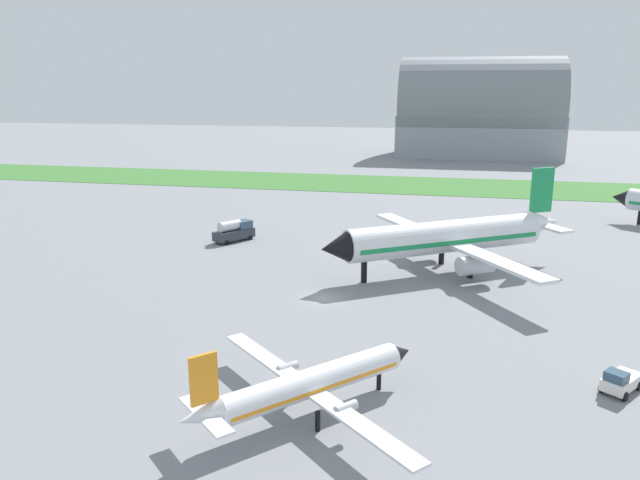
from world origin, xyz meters
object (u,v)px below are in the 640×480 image
object	(u,v)px
airplane_midfield_jet	(449,237)
fuel_truck_midfield	(234,231)
airplane_foreground_turboprop	(308,383)
pushback_tug_near_gate	(620,381)

from	to	relation	value
airplane_midfield_jet	fuel_truck_midfield	distance (m)	33.71
airplane_foreground_turboprop	pushback_tug_near_gate	distance (m)	24.33
airplane_foreground_turboprop	pushback_tug_near_gate	xyz separation A→B (m)	(22.72, 8.54, -1.59)
airplane_foreground_turboprop	airplane_midfield_jet	world-z (taller)	airplane_midfield_jet
airplane_foreground_turboprop	airplane_midfield_jet	xyz separation A→B (m)	(9.20, 37.85, 2.06)
airplane_foreground_turboprop	fuel_truck_midfield	size ratio (longest dim) A/B	2.64
airplane_foreground_turboprop	fuel_truck_midfield	distance (m)	52.37
pushback_tug_near_gate	fuel_truck_midfield	size ratio (longest dim) A/B	0.58
airplane_midfield_jet	fuel_truck_midfield	xyz separation A→B (m)	(-32.31, 9.14, -2.99)
airplane_midfield_jet	fuel_truck_midfield	size ratio (longest dim) A/B	4.61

